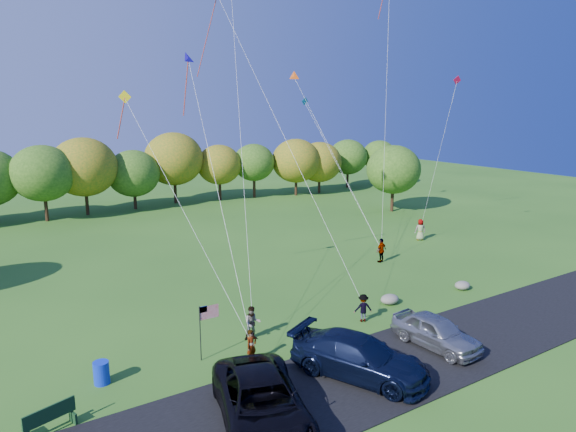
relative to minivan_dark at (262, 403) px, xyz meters
name	(u,v)px	position (x,y,z in m)	size (l,w,h in m)	color
ground	(351,330)	(8.15, 4.72, -0.97)	(140.00, 140.00, 0.00)	#2B5C1A
asphalt_lane	(406,361)	(8.15, 0.72, -0.94)	(44.00, 6.00, 0.06)	black
treeline	(149,171)	(8.88, 40.27, 3.75)	(76.15, 27.30, 8.36)	#3D2516
minivan_dark	(262,403)	(0.00, 0.00, 0.00)	(3.03, 6.57, 1.82)	black
minivan_navy	(359,357)	(5.35, 0.80, -0.01)	(2.52, 6.20, 1.80)	black
minivan_silver	(436,332)	(10.35, 0.94, -0.12)	(1.87, 4.66, 1.59)	gray
flyer_a	(251,346)	(2.04, 4.55, -0.18)	(0.58, 0.38, 1.58)	#4C4C59
flyer_b	(252,323)	(3.22, 6.60, -0.09)	(0.86, 0.67, 1.76)	#4C4C59
flyer_c	(363,308)	(9.44, 5.29, -0.19)	(1.01, 0.58, 1.56)	#4C4C59
flyer_d	(381,250)	(17.84, 12.96, -0.04)	(1.09, 0.46, 1.87)	#4C4C59
flyer_e	(420,230)	(25.29, 16.01, -0.02)	(0.93, 0.60, 1.90)	#4C4C59
park_bench	(50,418)	(-6.67, 3.91, -0.40)	(1.87, 0.86, 1.06)	#133519
trash_barrel	(101,373)	(-4.29, 6.33, -0.47)	(0.67, 0.67, 1.00)	#0D2BCD
flag_assembly	(206,319)	(0.42, 5.95, 1.05)	(0.99, 0.64, 2.67)	black
boulder_near	(390,299)	(12.47, 6.36, -0.68)	(1.18, 0.93, 0.59)	gray
boulder_far	(462,285)	(18.20, 5.66, -0.70)	(1.05, 0.88, 0.55)	gray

